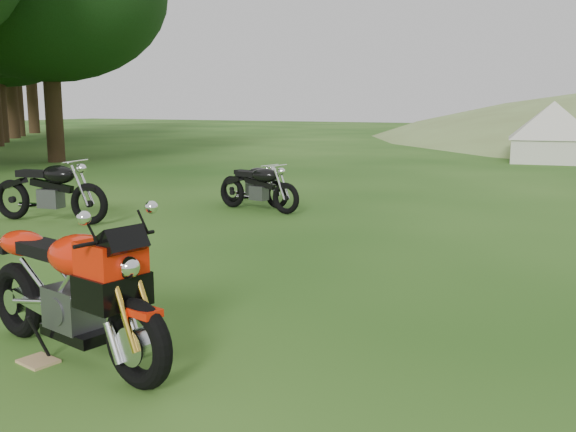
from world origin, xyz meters
The scene contains 8 objects.
ground centered at (0.00, 0.00, 0.00)m, with size 120.00×120.00×0.00m, color #16420E.
treeline centered at (-20.00, 15.00, 0.00)m, with size 28.00×32.00×14.00m, color black, non-canonical shape.
sport_motorcycle centered at (-0.82, -1.13, 0.63)m, with size 2.09×0.52×1.26m, color red, non-canonical shape.
plywood_board centered at (-1.01, -1.30, 0.01)m, with size 0.27×0.22×0.02m, color tan.
vintage_moto_b centered at (-5.46, 2.91, 0.55)m, with size 2.10×0.49×1.10m, color black, non-canonical shape.
vintage_moto_c centered at (-3.01, 5.47, 0.46)m, with size 1.74×0.40×0.92m, color black, non-canonical shape.
vintage_moto_d centered at (-3.40, 5.96, 0.43)m, with size 1.64×0.38×0.86m, color black, non-canonical shape.
tent_left centered at (0.69, 18.59, 1.12)m, with size 2.57×2.57×2.23m, color beige, non-canonical shape.
Camera 1 is at (2.75, -4.48, 1.92)m, focal length 40.00 mm.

